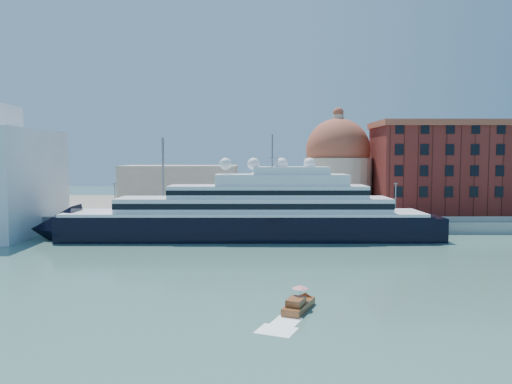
{
  "coord_description": "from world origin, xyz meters",
  "views": [
    {
      "loc": [
        -0.11,
        -75.08,
        16.31
      ],
      "look_at": [
        0.1,
        18.0,
        9.72
      ],
      "focal_mm": 35.0,
      "sensor_mm": 36.0,
      "label": 1
    }
  ],
  "objects": [
    {
      "name": "warehouse",
      "position": [
        52.0,
        52.0,
        13.79
      ],
      "size": [
        43.0,
        19.0,
        23.25
      ],
      "color": "maroon",
      "rests_on": "land"
    },
    {
      "name": "land",
      "position": [
        0.0,
        75.0,
        1.0
      ],
      "size": [
        260.0,
        72.0,
        2.0
      ],
      "primitive_type": "cube",
      "color": "slate",
      "rests_on": "ground"
    },
    {
      "name": "superyacht",
      "position": [
        -4.42,
        23.0,
        4.18
      ],
      "size": [
        81.01,
        11.23,
        24.21
      ],
      "color": "black",
      "rests_on": "ground"
    },
    {
      "name": "quay_fence",
      "position": [
        0.0,
        29.5,
        3.1
      ],
      "size": [
        180.0,
        0.1,
        1.2
      ],
      "primitive_type": "cube",
      "color": "slate",
      "rests_on": "quay"
    },
    {
      "name": "quay",
      "position": [
        0.0,
        34.0,
        1.25
      ],
      "size": [
        180.0,
        10.0,
        2.5
      ],
      "primitive_type": "cube",
      "color": "gray",
      "rests_on": "ground"
    },
    {
      "name": "water_taxi",
      "position": [
        4.5,
        -23.2,
        0.66
      ],
      "size": [
        4.07,
        6.13,
        2.77
      ],
      "rotation": [
        0.0,
        0.0,
        -0.4
      ],
      "color": "brown",
      "rests_on": "ground"
    },
    {
      "name": "lamp_posts",
      "position": [
        -12.67,
        32.27,
        9.84
      ],
      "size": [
        120.8,
        2.4,
        18.0
      ],
      "color": "slate",
      "rests_on": "quay"
    },
    {
      "name": "church",
      "position": [
        6.39,
        57.72,
        10.91
      ],
      "size": [
        66.0,
        18.0,
        25.5
      ],
      "color": "beige",
      "rests_on": "land"
    },
    {
      "name": "ground",
      "position": [
        0.0,
        0.0,
        0.0
      ],
      "size": [
        400.0,
        400.0,
        0.0
      ],
      "primitive_type": "plane",
      "color": "#3C6862",
      "rests_on": "ground"
    }
  ]
}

